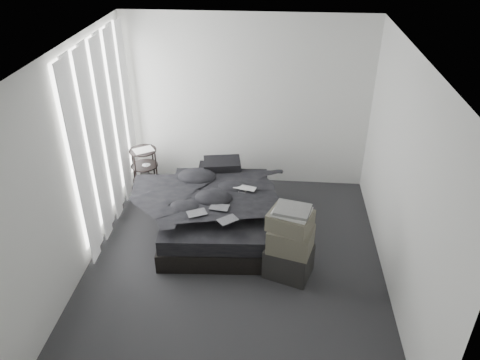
# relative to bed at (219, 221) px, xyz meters

# --- Properties ---
(floor) EXTENTS (3.60, 4.20, 0.01)m
(floor) POSITION_rel_bed_xyz_m (0.29, -0.73, -0.12)
(floor) COLOR #2A2A2C
(floor) RESTS_ON ground
(ceiling) EXTENTS (3.60, 4.20, 0.01)m
(ceiling) POSITION_rel_bed_xyz_m (0.29, -0.73, 2.48)
(ceiling) COLOR white
(ceiling) RESTS_ON ground
(wall_back) EXTENTS (3.60, 0.01, 2.60)m
(wall_back) POSITION_rel_bed_xyz_m (0.29, 1.37, 1.18)
(wall_back) COLOR white
(wall_back) RESTS_ON ground
(wall_front) EXTENTS (3.60, 0.01, 2.60)m
(wall_front) POSITION_rel_bed_xyz_m (0.29, -2.83, 1.18)
(wall_front) COLOR white
(wall_front) RESTS_ON ground
(wall_left) EXTENTS (0.01, 4.20, 2.60)m
(wall_left) POSITION_rel_bed_xyz_m (-1.51, -0.73, 1.18)
(wall_left) COLOR white
(wall_left) RESTS_ON ground
(wall_right) EXTENTS (0.01, 4.20, 2.60)m
(wall_right) POSITION_rel_bed_xyz_m (2.09, -0.73, 1.18)
(wall_right) COLOR white
(wall_right) RESTS_ON ground
(window_left) EXTENTS (0.02, 2.00, 2.30)m
(window_left) POSITION_rel_bed_xyz_m (-1.49, 0.17, 1.23)
(window_left) COLOR white
(window_left) RESTS_ON wall_left
(curtain_left) EXTENTS (0.06, 2.12, 2.48)m
(curtain_left) POSITION_rel_bed_xyz_m (-1.44, 0.17, 1.16)
(curtain_left) COLOR white
(curtain_left) RESTS_ON wall_left
(bed) EXTENTS (1.50, 1.92, 0.25)m
(bed) POSITION_rel_bed_xyz_m (0.00, 0.00, 0.00)
(bed) COLOR black
(bed) RESTS_ON floor
(mattress) EXTENTS (1.44, 1.86, 0.20)m
(mattress) POSITION_rel_bed_xyz_m (0.00, 0.00, 0.22)
(mattress) COLOR black
(mattress) RESTS_ON bed
(duvet) EXTENTS (1.45, 1.65, 0.21)m
(duvet) POSITION_rel_bed_xyz_m (0.00, -0.04, 0.43)
(duvet) COLOR black
(duvet) RESTS_ON mattress
(pillow_lower) EXTENTS (0.57, 0.41, 0.12)m
(pillow_lower) POSITION_rel_bed_xyz_m (-0.09, 0.71, 0.38)
(pillow_lower) COLOR black
(pillow_lower) RESTS_ON mattress
(pillow_upper) EXTENTS (0.57, 0.44, 0.12)m
(pillow_upper) POSITION_rel_bed_xyz_m (-0.02, 0.70, 0.50)
(pillow_upper) COLOR black
(pillow_upper) RESTS_ON pillow_lower
(laptop) EXTENTS (0.33, 0.26, 0.02)m
(laptop) POSITION_rel_bed_xyz_m (0.34, 0.06, 0.55)
(laptop) COLOR silver
(laptop) RESTS_ON duvet
(comic_a) EXTENTS (0.27, 0.24, 0.01)m
(comic_a) POSITION_rel_bed_xyz_m (-0.19, -0.50, 0.54)
(comic_a) COLOR black
(comic_a) RESTS_ON duvet
(comic_b) EXTENTS (0.25, 0.18, 0.01)m
(comic_b) POSITION_rel_bed_xyz_m (0.07, -0.35, 0.54)
(comic_b) COLOR black
(comic_b) RESTS_ON duvet
(comic_c) EXTENTS (0.28, 0.26, 0.01)m
(comic_c) POSITION_rel_bed_xyz_m (0.20, -0.61, 0.55)
(comic_c) COLOR black
(comic_c) RESTS_ON duvet
(side_stand) EXTENTS (0.52, 0.52, 0.73)m
(side_stand) POSITION_rel_bed_xyz_m (-1.20, 0.82, 0.24)
(side_stand) COLOR black
(side_stand) RESTS_ON floor
(papers) EXTENTS (0.35, 0.33, 0.01)m
(papers) POSITION_rel_bed_xyz_m (-1.19, 0.82, 0.61)
(papers) COLOR white
(papers) RESTS_ON side_stand
(floor_books) EXTENTS (0.15, 0.20, 0.14)m
(floor_books) POSITION_rel_bed_xyz_m (-0.63, 0.30, -0.06)
(floor_books) COLOR black
(floor_books) RESTS_ON floor
(box_lower) EXTENTS (0.62, 0.56, 0.38)m
(box_lower) POSITION_rel_bed_xyz_m (0.94, -0.82, 0.07)
(box_lower) COLOR black
(box_lower) RESTS_ON floor
(box_mid) EXTENTS (0.57, 0.50, 0.29)m
(box_mid) POSITION_rel_bed_xyz_m (0.95, -0.84, 0.41)
(box_mid) COLOR #585445
(box_mid) RESTS_ON box_lower
(box_upper) EXTENTS (0.57, 0.52, 0.20)m
(box_upper) POSITION_rel_bed_xyz_m (0.93, -0.82, 0.65)
(box_upper) COLOR #585445
(box_upper) RESTS_ON box_mid
(art_book_white) EXTENTS (0.48, 0.43, 0.04)m
(art_book_white) POSITION_rel_bed_xyz_m (0.94, -0.82, 0.77)
(art_book_white) COLOR silver
(art_book_white) RESTS_ON box_upper
(art_book_snake) EXTENTS (0.44, 0.39, 0.04)m
(art_book_snake) POSITION_rel_bed_xyz_m (0.95, -0.84, 0.81)
(art_book_snake) COLOR silver
(art_book_snake) RESTS_ON art_book_white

